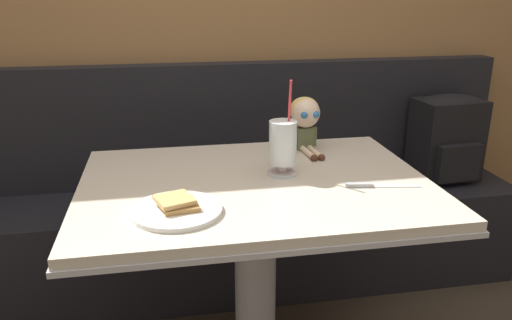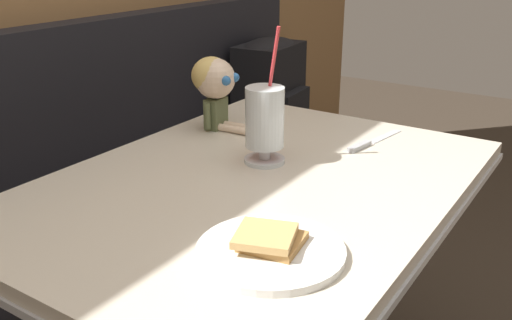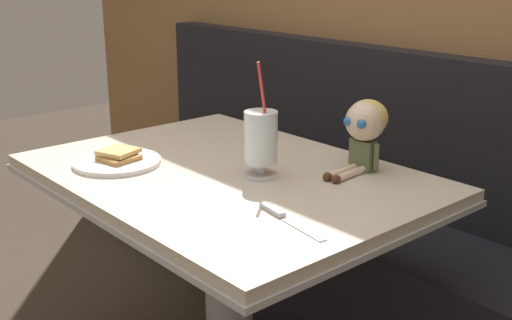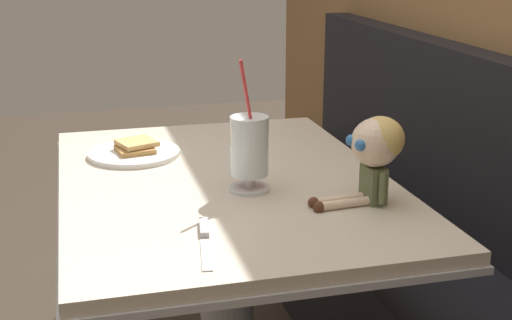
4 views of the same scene
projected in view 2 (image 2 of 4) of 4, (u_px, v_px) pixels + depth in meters
The scene contains 7 objects.
booth_bench at pixel (82, 260), 1.72m from camera, with size 2.60×0.48×1.00m.
diner_table at pixel (255, 257), 1.32m from camera, with size 1.11×0.81×0.74m.
toast_plate at pixel (270, 249), 0.95m from camera, with size 0.25×0.25×0.04m.
milkshake_glass at pixel (265, 121), 1.31m from camera, with size 0.10×0.10×0.32m.
butter_knife at pixel (367, 144), 1.45m from camera, with size 0.24×0.05×0.01m.
seated_doll at pixel (215, 83), 1.54m from camera, with size 0.12×0.22×0.20m.
backpack at pixel (271, 85), 2.39m from camera, with size 0.31×0.26×0.41m.
Camera 2 is at (-0.96, -0.46, 1.23)m, focal length 40.13 mm.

